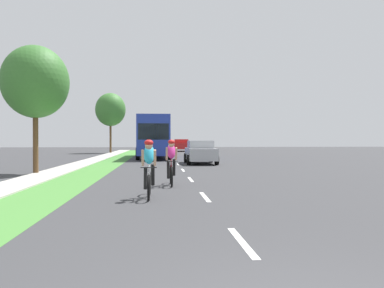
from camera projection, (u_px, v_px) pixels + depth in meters
ground_plane at (180, 166)px, 22.85m from camera, size 120.00×120.00×0.00m
grass_verge at (103, 167)px, 22.45m from camera, size 1.86×70.00×0.01m
sidewalk_concrete at (73, 167)px, 22.30m from camera, size 1.53×70.00×0.10m
lane_markings_center at (176, 162)px, 26.84m from camera, size 0.12×53.13×0.01m
cyclist_lead at (149, 168)px, 10.37m from camera, size 0.42×1.72×1.58m
cyclist_trailing at (171, 162)px, 13.25m from camera, size 0.42×1.72×1.58m
sedan_silver at (200, 152)px, 25.32m from camera, size 1.98×4.30×1.52m
bus_blue at (154, 135)px, 33.78m from camera, size 2.78×11.60×3.48m
pickup_red at (181, 145)px, 52.34m from camera, size 2.22×5.10×1.64m
suv_maroon at (157, 143)px, 64.49m from camera, size 2.15×4.70×1.79m
street_tree_near at (35, 82)px, 17.68m from camera, size 3.03×3.03×5.91m
street_tree_far at (110, 110)px, 45.40m from camera, size 3.55×3.55×7.10m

